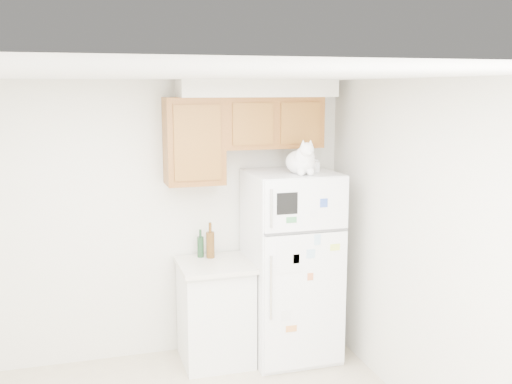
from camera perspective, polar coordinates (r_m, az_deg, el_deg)
name	(u,v)px	position (r m, az deg, el deg)	size (l,w,h in m)	color
room_shell	(182,215)	(3.66, -7.08, -2.14)	(3.84, 4.04, 2.52)	beige
refrigerator	(291,265)	(5.44, 3.39, -6.99)	(0.76, 0.78, 1.70)	white
base_counter	(215,311)	(5.45, -3.89, -11.28)	(0.64, 0.64, 0.92)	white
cat	(302,161)	(5.13, 4.40, 2.99)	(0.30, 0.44, 0.31)	white
storage_box_back	(307,164)	(5.41, 4.89, 2.65)	(0.18, 0.13, 0.10)	white
storage_box_front	(309,167)	(5.27, 5.08, 2.40)	(0.15, 0.11, 0.09)	white
bottle_green	(200,243)	(5.43, -5.31, -4.89)	(0.06, 0.06, 0.26)	#19381E
bottle_amber	(210,240)	(5.40, -4.37, -4.60)	(0.08, 0.08, 0.32)	#593814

